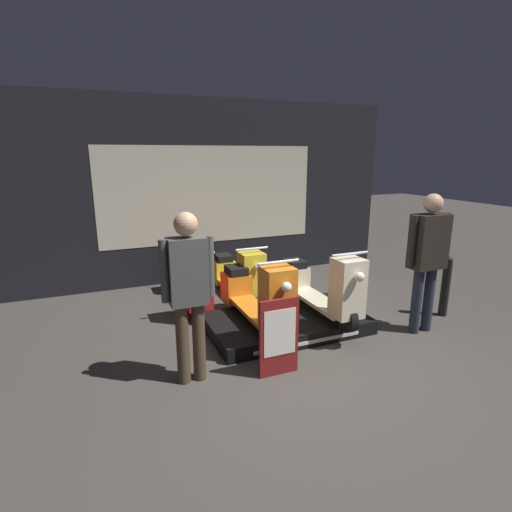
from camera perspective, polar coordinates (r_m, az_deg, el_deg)
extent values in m
plane|color=#423D38|center=(4.48, 7.84, -16.08)|extent=(30.00, 30.00, 0.00)
cube|color=black|center=(7.27, -6.59, 9.09)|extent=(7.07, 0.08, 3.20)
cube|color=beige|center=(7.24, -6.48, 8.67)|extent=(3.89, 0.01, 1.70)
cube|color=black|center=(5.37, 4.35, -9.51)|extent=(2.04, 1.18, 0.18)
cube|color=silver|center=(4.90, 7.56, -12.16)|extent=(1.43, 0.01, 0.05)
cylinder|color=black|center=(4.51, 3.14, -10.66)|extent=(0.09, 0.34, 0.34)
cylinder|color=black|center=(5.69, -2.91, -5.23)|extent=(0.09, 0.34, 0.34)
cube|color=orange|center=(5.09, -0.25, -7.73)|extent=(0.32, 1.27, 0.05)
cube|color=orange|center=(4.39, 3.06, -6.10)|extent=(0.34, 0.31, 0.71)
cube|color=orange|center=(5.63, -2.83, -4.47)|extent=(0.35, 0.36, 0.39)
cube|color=black|center=(5.55, -2.83, -2.04)|extent=(0.26, 0.32, 0.11)
cylinder|color=silver|center=(4.25, 3.19, -0.88)|extent=(0.48, 0.03, 0.03)
sphere|color=white|center=(4.14, 4.38, -4.46)|extent=(0.11, 0.11, 0.11)
cylinder|color=black|center=(4.95, 12.87, -8.67)|extent=(0.09, 0.34, 0.34)
cylinder|color=black|center=(6.04, 5.33, -4.08)|extent=(0.09, 0.34, 0.34)
cube|color=beige|center=(5.48, 8.71, -6.24)|extent=(0.32, 1.27, 0.05)
cube|color=beige|center=(4.84, 12.95, -4.48)|extent=(0.34, 0.31, 0.71)
cube|color=beige|center=(5.99, 5.47, -3.35)|extent=(0.35, 0.36, 0.39)
cube|color=black|center=(5.91, 5.57, -1.06)|extent=(0.26, 0.32, 0.11)
cylinder|color=silver|center=(4.72, 13.29, 0.29)|extent=(0.48, 0.03, 0.03)
sphere|color=white|center=(4.62, 14.61, -2.90)|extent=(0.11, 0.11, 0.11)
cylinder|color=black|center=(5.62, -8.04, -7.59)|extent=(0.09, 0.34, 0.34)
cylinder|color=black|center=(6.89, -10.99, -3.55)|extent=(0.09, 0.34, 0.34)
cube|color=red|center=(6.25, -9.67, -5.44)|extent=(0.32, 1.27, 0.05)
cube|color=red|center=(5.52, -8.25, -3.90)|extent=(0.34, 0.31, 0.71)
cube|color=red|center=(6.84, -10.98, -2.91)|extent=(0.35, 0.36, 0.39)
cube|color=black|center=(6.76, -11.07, -0.90)|extent=(0.26, 0.32, 0.11)
cylinder|color=silver|center=(5.40, -8.38, 0.28)|extent=(0.48, 0.03, 0.03)
sphere|color=white|center=(5.26, -7.74, -2.51)|extent=(0.11, 0.11, 0.11)
cylinder|color=black|center=(5.85, -0.52, -6.54)|extent=(0.09, 0.34, 0.34)
cylinder|color=black|center=(7.07, -4.74, -2.84)|extent=(0.09, 0.34, 0.34)
cube|color=yellow|center=(6.46, -2.83, -4.59)|extent=(0.32, 1.27, 0.05)
cube|color=yellow|center=(5.75, -0.63, -2.98)|extent=(0.34, 0.31, 0.71)
cube|color=yellow|center=(7.03, -4.69, -2.21)|extent=(0.35, 0.36, 0.39)
cube|color=black|center=(6.95, -4.71, -0.25)|extent=(0.26, 0.32, 0.11)
cylinder|color=silver|center=(5.63, -0.61, 1.04)|extent=(0.48, 0.03, 0.03)
sphere|color=white|center=(5.51, 0.20, -1.61)|extent=(0.11, 0.11, 0.11)
cylinder|color=#473828|center=(4.15, -10.42, -12.29)|extent=(0.13, 0.13, 0.84)
cylinder|color=#473828|center=(4.18, -8.15, -11.97)|extent=(0.13, 0.13, 0.84)
cube|color=#474C47|center=(3.89, -9.73, -2.19)|extent=(0.37, 0.21, 0.66)
cylinder|color=#474C47|center=(3.84, -13.01, -2.15)|extent=(0.08, 0.08, 0.61)
cylinder|color=#474C47|center=(3.93, -6.56, -1.47)|extent=(0.08, 0.08, 0.61)
sphere|color=tan|center=(3.78, -10.02, 4.53)|extent=(0.23, 0.23, 0.23)
cylinder|color=#232838|center=(5.54, 21.94, -5.99)|extent=(0.13, 0.13, 0.86)
cylinder|color=#232838|center=(5.68, 23.41, -5.64)|extent=(0.13, 0.13, 0.86)
cube|color=black|center=(5.41, 23.48, 1.91)|extent=(0.45, 0.25, 0.68)
cylinder|color=black|center=(5.22, 21.47, 2.00)|extent=(0.08, 0.08, 0.63)
cylinder|color=black|center=(5.60, 25.40, 2.38)|extent=(0.08, 0.08, 0.63)
sphere|color=tan|center=(5.34, 23.99, 6.91)|extent=(0.23, 0.23, 0.23)
cube|color=maroon|center=(4.22, 3.31, -11.54)|extent=(0.44, 0.04, 0.84)
cube|color=white|center=(4.17, 3.45, -10.88)|extent=(0.36, 0.01, 0.51)
cylinder|color=black|center=(6.30, 25.41, -4.30)|extent=(0.12, 0.12, 0.79)
sphere|color=black|center=(6.19, 25.83, -0.52)|extent=(0.11, 0.11, 0.11)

